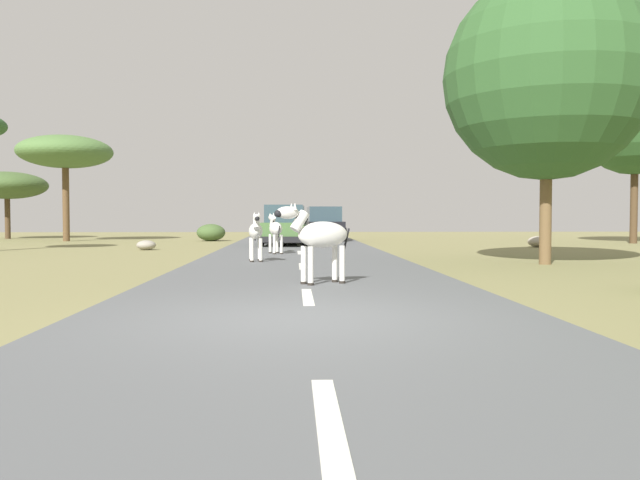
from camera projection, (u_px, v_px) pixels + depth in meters
ground_plane at (299, 322)px, 7.78m from camera, size 90.00×90.00×0.00m
road at (311, 319)px, 7.78m from camera, size 6.00×64.00×0.05m
lane_markings at (314, 332)px, 6.78m from camera, size 0.16×56.00×0.01m
zebra_0 at (256, 232)px, 17.43m from camera, size 0.47×1.45×1.36m
zebra_1 at (319, 236)px, 11.61m from camera, size 1.45×0.95×1.48m
zebra_2 at (275, 229)px, 21.15m from camera, size 0.61×1.42×1.37m
car_0 at (324, 225)px, 33.04m from camera, size 2.16×4.41×1.74m
car_1 at (285, 226)px, 27.77m from camera, size 2.17×4.42×1.74m
tree_0 at (65, 152)px, 32.84m from camera, size 4.79×4.79×5.48m
tree_2 at (7, 186)px, 36.48m from camera, size 4.47×4.47×3.86m
tree_4 at (547, 77)px, 16.90m from camera, size 5.50×5.50×7.75m
tree_5 at (635, 120)px, 30.09m from camera, size 5.23×5.23×8.50m
bush_1 at (211, 233)px, 33.20m from camera, size 1.49×1.34×0.89m
rock_0 at (538, 242)px, 26.64m from camera, size 0.87×0.95×0.46m
rock_1 at (146, 245)px, 24.37m from camera, size 0.73×0.66×0.37m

